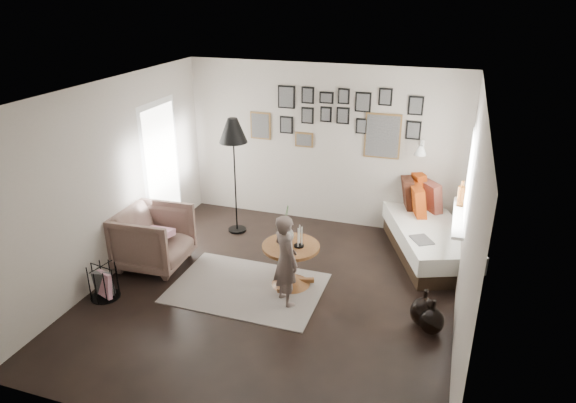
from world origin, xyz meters
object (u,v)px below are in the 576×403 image
(demijohn_large, at_px, (424,312))
(child, at_px, (286,260))
(armchair, at_px, (154,238))
(demijohn_small, at_px, (432,321))
(daybed, at_px, (428,231))
(magazine_basket, at_px, (103,282))
(vase, at_px, (286,232))
(floor_lamp, at_px, (233,135))
(pedestal_table, at_px, (291,267))

(demijohn_large, xyz_separation_m, child, (-1.67, -0.05, 0.41))
(armchair, bearing_deg, demijohn_small, -98.94)
(daybed, height_order, magazine_basket, daybed)
(armchair, distance_m, child, 2.09)
(vase, xyz_separation_m, demijohn_small, (1.92, -0.49, -0.59))
(daybed, xyz_separation_m, armchair, (-3.62, -1.64, 0.10))
(daybed, xyz_separation_m, child, (-1.57, -1.95, 0.28))
(floor_lamp, bearing_deg, vase, -45.06)
(floor_lamp, xyz_separation_m, magazine_basket, (-0.82, -2.31, -1.38))
(daybed, xyz_separation_m, magazine_basket, (-3.79, -2.58, -0.10))
(pedestal_table, relative_size, armchair, 0.81)
(vase, bearing_deg, armchair, -176.50)
(vase, relative_size, daybed, 0.24)
(armchair, height_order, magazine_basket, armchair)
(daybed, bearing_deg, magazine_basket, -167.69)
(child, bearing_deg, demijohn_small, -138.94)
(vase, bearing_deg, daybed, 41.75)
(pedestal_table, xyz_separation_m, armchair, (-1.99, -0.10, 0.15))
(armchair, distance_m, floor_lamp, 1.93)
(floor_lamp, xyz_separation_m, demijohn_small, (3.17, -1.75, -1.44))
(daybed, relative_size, demijohn_small, 5.25)
(pedestal_table, bearing_deg, demijohn_small, -14.46)
(daybed, bearing_deg, floor_lamp, 163.30)
(demijohn_large, bearing_deg, daybed, 93.24)
(floor_lamp, distance_m, demijohn_large, 3.76)
(armchair, height_order, child, child)
(demijohn_large, bearing_deg, child, -178.24)
(pedestal_table, xyz_separation_m, floor_lamp, (-1.33, 1.28, 1.33))
(floor_lamp, xyz_separation_m, child, (1.40, -1.68, -1.00))
(pedestal_table, xyz_separation_m, magazine_basket, (-2.16, -1.03, -0.05))
(magazine_basket, relative_size, child, 0.37)
(pedestal_table, bearing_deg, child, -80.75)
(magazine_basket, xyz_separation_m, demijohn_large, (3.90, 0.67, -0.03))
(armchair, relative_size, magazine_basket, 2.09)
(pedestal_table, height_order, armchair, armchair)
(demijohn_small, bearing_deg, armchair, 174.36)
(demijohn_small, distance_m, child, 1.83)
(armchair, xyz_separation_m, floor_lamp, (0.65, 1.37, 1.18))
(pedestal_table, bearing_deg, demijohn_large, -11.52)
(pedestal_table, distance_m, daybed, 2.25)
(vase, distance_m, demijohn_small, 2.07)
(daybed, bearing_deg, pedestal_table, -158.42)
(daybed, distance_m, child, 2.52)
(demijohn_small, bearing_deg, pedestal_table, 165.54)
(pedestal_table, xyz_separation_m, vase, (-0.08, 0.02, 0.48))
(demijohn_small, relative_size, child, 0.36)
(demijohn_small, bearing_deg, demijohn_large, 130.01)
(child, bearing_deg, daybed, -85.43)
(pedestal_table, relative_size, daybed, 0.33)
(pedestal_table, xyz_separation_m, child, (0.07, -0.41, 0.32))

